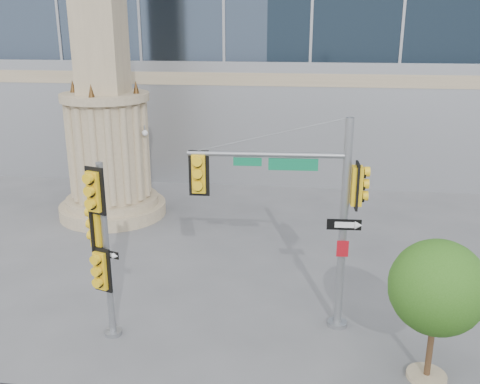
# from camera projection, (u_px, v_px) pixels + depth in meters

# --- Properties ---
(ground) EXTENTS (120.00, 120.00, 0.00)m
(ground) POSITION_uv_depth(u_px,v_px,m) (217.00, 347.00, 13.40)
(ground) COLOR #545456
(ground) RESTS_ON ground
(monument) EXTENTS (4.40, 4.40, 16.60)m
(monument) POSITION_uv_depth(u_px,v_px,m) (104.00, 82.00, 20.95)
(monument) COLOR #9D8B6A
(monument) RESTS_ON ground
(main_signal_pole) EXTENTS (4.37, 0.61, 5.62)m
(main_signal_pole) POSITION_uv_depth(u_px,v_px,m) (304.00, 202.00, 13.39)
(main_signal_pole) COLOR slate
(main_signal_pole) RESTS_ON ground
(secondary_signal_pole) EXTENTS (0.80, 0.74, 4.64)m
(secondary_signal_pole) POSITION_uv_depth(u_px,v_px,m) (101.00, 239.00, 13.05)
(secondary_signal_pole) COLOR slate
(secondary_signal_pole) RESTS_ON ground
(street_tree) EXTENTS (2.16, 2.11, 3.37)m
(street_tree) POSITION_uv_depth(u_px,v_px,m) (439.00, 291.00, 11.59)
(street_tree) COLOR #9D8B6A
(street_tree) RESTS_ON ground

